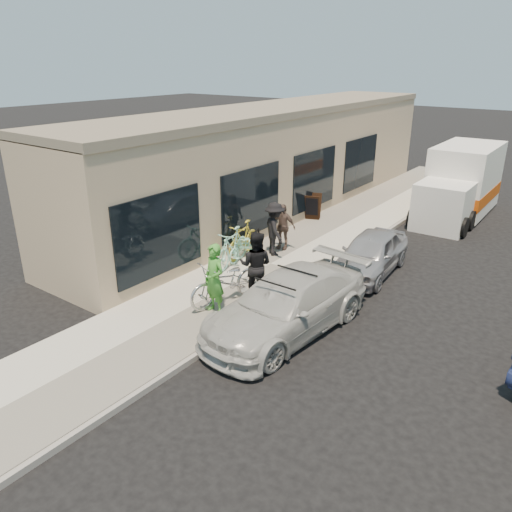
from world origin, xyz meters
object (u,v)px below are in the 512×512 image
Objects in this scene: tandem_bike at (226,282)px; bystander_b at (282,226)px; cruiser_bike_a at (232,247)px; woman_rider at (214,279)px; bystander_a at (275,229)px; sandwich_board at (313,207)px; sedan_white at (287,305)px; cruiser_bike_b at (243,247)px; man_standing at (256,265)px; cruiser_bike_c at (243,239)px; bike_rack at (256,240)px; sedan_silver at (371,253)px; moving_truck at (460,185)px.

bystander_b is (-1.02, 4.05, 0.18)m from tandem_bike.
cruiser_bike_a is at bearing -112.63° from bystander_b.
bystander_a is at bearing 117.26° from woman_rider.
woman_rider reaches higher than bystander_b.
sedan_white reaches higher than sandwich_board.
man_standing is at bearing -51.55° from cruiser_bike_b.
cruiser_bike_c is 1.21× the size of bystander_b.
bystander_a is at bearing 45.78° from bike_rack.
cruiser_bike_c is at bearing -107.38° from sandwich_board.
man_standing reaches higher than woman_rider.
tandem_bike is 2.96m from cruiser_bike_b.
cruiser_bike_b is at bearing -159.08° from sedan_silver.
cruiser_bike_b is (-1.88, 1.90, -0.49)m from man_standing.
moving_truck is 3.22× the size of woman_rider.
woman_rider is at bearing -68.18° from bike_rack.
man_standing is at bearing 158.55° from sedan_white.
tandem_bike is at bearing 142.33° from bystander_a.
tandem_bike is (-2.31, -11.75, -0.50)m from moving_truck.
sedan_white is 2.25× the size of tandem_bike.
tandem_bike is (-1.86, 0.07, 0.04)m from sedan_white.
man_standing is 1.20× the size of bystander_b.
sandwich_board is at bearing 83.69° from cruiser_bike_a.
moving_truck is 11.23m from man_standing.
man_standing is at bearing -91.48° from sandwich_board.
sedan_silver reaches higher than cruiser_bike_b.
sedan_silver is at bearing 22.17° from cruiser_bike_a.
tandem_bike is at bearing -102.28° from moving_truck.
cruiser_bike_b is 0.85× the size of cruiser_bike_c.
sedan_silver is 3.01m from bystander_b.
sandwich_board is at bearing 135.73° from sedan_silver.
bystander_a reaches higher than bike_rack.
bystander_b reaches higher than sandwich_board.
tandem_bike reaches higher than sandwich_board.
sedan_silver is at bearing 19.33° from cruiser_bike_b.
bystander_b is at bearing -42.52° from bystander_a.
woman_rider reaches higher than bystander_a.
moving_truck is 2.61× the size of tandem_bike.
woman_rider is 1.27m from man_standing.
bystander_b is (-1.13, 4.61, -0.13)m from woman_rider.
tandem_bike is at bearing -66.35° from bike_rack.
cruiser_bike_c is (0.23, -4.60, 0.05)m from sandwich_board.
bystander_a is at bearing 134.02° from sedan_white.
sedan_silver is 3.01m from bystander_a.
sedan_white is 4.29m from sedan_silver.
sedan_silver reaches higher than bike_rack.
tandem_bike is 1.21× the size of man_standing.
bystander_a reaches higher than cruiser_bike_b.
bystander_a is (-1.33, 2.78, -0.05)m from man_standing.
sandwich_board is 0.52× the size of cruiser_bike_a.
moving_truck is 12.50m from woman_rider.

